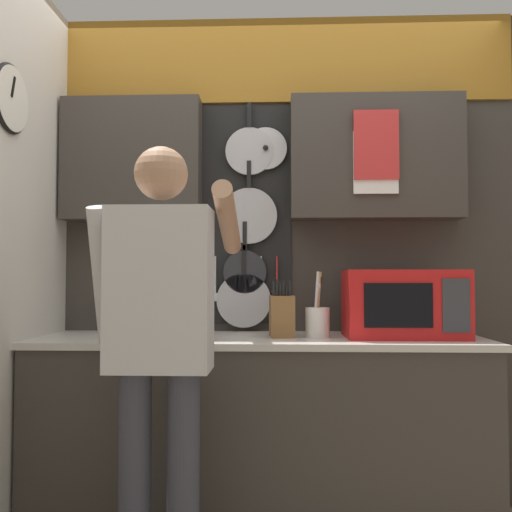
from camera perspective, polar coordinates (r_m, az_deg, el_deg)
The scene contains 6 objects.
base_cabinet_counter at distance 2.77m, azimuth 0.33°, elevation -17.26°, with size 2.08×0.63×0.88m.
back_wall_unit at distance 2.99m, azimuth 0.68°, elevation 4.36°, with size 2.65×0.23×2.54m.
microwave at distance 2.74m, azimuth 14.54°, elevation -4.64°, with size 0.54×0.35×0.31m.
knife_block at distance 2.68m, azimuth 2.60°, elevation -5.95°, with size 0.12×0.16×0.27m.
utensil_crock at distance 2.69m, azimuth 6.16°, elevation -6.38°, with size 0.11×0.11×0.31m.
person at distance 2.18m, azimuth -9.51°, elevation -6.74°, with size 0.54×0.63×1.65m.
Camera 1 is at (0.09, -2.68, 1.15)m, focal length 40.00 mm.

